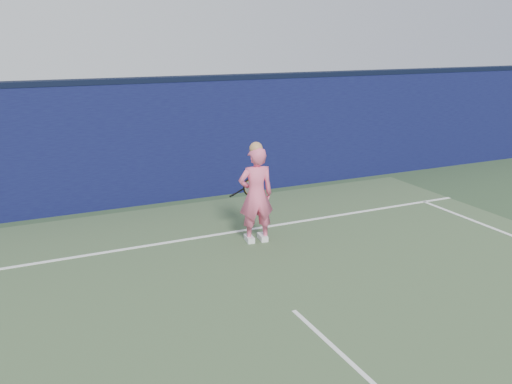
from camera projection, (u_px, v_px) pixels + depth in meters
name	position (u px, v px, depth m)	size (l,w,h in m)	color
ground	(337.00, 351.00, 6.07)	(80.00, 80.00, 0.00)	#2E452A
backstop_wall	(169.00, 142.00, 11.39)	(24.00, 0.40, 2.50)	#0D0E39
wall_cap	(166.00, 79.00, 11.03)	(24.00, 0.42, 0.10)	black
player	(256.00, 194.00, 9.10)	(0.65, 0.47, 1.73)	#FC628B
racket	(247.00, 188.00, 9.56)	(0.53, 0.19, 0.29)	black
court_lines	(354.00, 366.00, 5.78)	(11.00, 12.04, 0.01)	white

